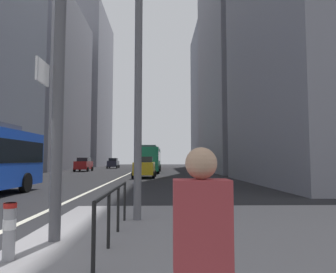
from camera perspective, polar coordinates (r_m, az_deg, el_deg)
name	(u,v)px	position (r m, az deg, el deg)	size (l,w,h in m)	color
ground_plane	(116,179)	(26.64, -9.55, -7.85)	(160.00, 160.00, 0.00)	black
median_island	(265,254)	(5.85, 17.64, -20.07)	(9.00, 10.00, 0.15)	gray
lane_centre_line	(129,174)	(36.56, -7.35, -6.88)	(0.20, 80.00, 0.01)	beige
office_tower_left_mid	(45,85)	(57.35, -21.81, 8.90)	(10.27, 24.35, 28.92)	gray
office_tower_left_far	(86,90)	(85.03, -15.02, 8.36)	(10.78, 22.21, 40.16)	gray
office_tower_right_mid	(253,3)	(49.52, 15.50, 22.78)	(13.41, 20.07, 48.18)	gray
office_tower_right_far	(221,96)	(68.61, 9.80, 7.47)	(10.92, 23.06, 31.17)	slate
city_bus_red_receding	(150,158)	(39.91, -3.40, -4.06)	(2.88, 11.35, 3.40)	#198456
city_bus_red_distant	(152,159)	(58.79, -2.95, -4.13)	(2.72, 11.52, 3.40)	red
car_oncoming_mid	(113,163)	(59.59, -10.14, -4.89)	(2.06, 4.11, 1.94)	#232838
car_receding_near	(153,164)	(49.66, -2.74, -5.08)	(2.11, 4.35, 1.94)	black
car_receding_far	(145,167)	(28.70, -4.38, -5.66)	(2.12, 4.50, 1.94)	gold
car_oncoming_far	(84,164)	(45.46, -15.39, -5.01)	(2.04, 4.14, 1.94)	maroon
street_lamp_post	(139,25)	(8.77, -5.47, 19.94)	(5.50, 0.32, 8.00)	#56565B
bollard_right	(9,228)	(5.51, -27.40, -14.86)	(0.20, 0.20, 0.87)	#99999E
pedestrian_railing	(114,202)	(6.19, -10.00, -11.92)	(0.06, 3.71, 0.98)	black
pedestrian_waiting	(202,257)	(2.19, 6.33, -21.34)	(0.39, 0.25, 1.62)	#2D334C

